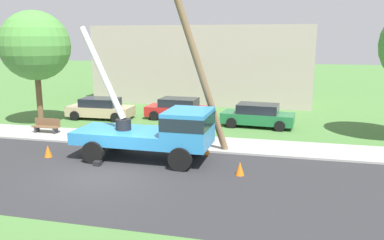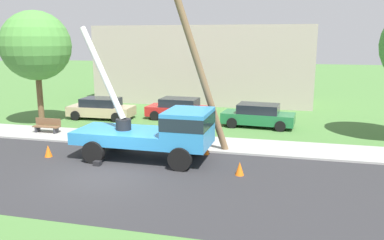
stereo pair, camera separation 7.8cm
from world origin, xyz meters
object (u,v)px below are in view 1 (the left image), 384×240
object	(u,v)px
parked_sedan_tan	(101,108)
parked_sedan_red	(179,109)
traffic_cone_ahead	(240,168)
traffic_cone_behind	(48,151)
traffic_cone_curbside	(205,149)
utility_truck	(161,130)
leaning_utility_pole	(197,60)
parked_sedan_green	(258,115)
roadside_tree_near	(35,46)
park_bench	(47,126)

from	to	relation	value
parked_sedan_tan	parked_sedan_red	xyz separation A→B (m)	(5.22, 1.15, 0.00)
traffic_cone_ahead	parked_sedan_red	xyz separation A→B (m)	(-5.35, 10.12, 0.43)
traffic_cone_behind	parked_sedan_tan	bearing A→B (deg)	100.63
traffic_cone_ahead	traffic_cone_curbside	size ratio (longest dim) A/B	1.00
traffic_cone_behind	parked_sedan_red	size ratio (longest dim) A/B	0.12
utility_truck	leaning_utility_pole	distance (m)	3.64
parked_sedan_green	roadside_tree_near	xyz separation A→B (m)	(-13.38, -2.76, 4.22)
traffic_cone_curbside	parked_sedan_tan	size ratio (longest dim) A/B	0.13
traffic_cone_ahead	traffic_cone_curbside	xyz separation A→B (m)	(-1.93, 2.48, 0.00)
traffic_cone_behind	parked_sedan_tan	size ratio (longest dim) A/B	0.13
parked_sedan_tan	traffic_cone_curbside	bearing A→B (deg)	-36.91
park_bench	roadside_tree_near	size ratio (longest dim) A/B	0.23
leaning_utility_pole	roadside_tree_near	world-z (taller)	leaning_utility_pole
traffic_cone_ahead	roadside_tree_near	world-z (taller)	roadside_tree_near
parked_sedan_red	traffic_cone_curbside	bearing A→B (deg)	-65.92
traffic_cone_curbside	traffic_cone_behind	bearing A→B (deg)	-163.16
traffic_cone_behind	parked_sedan_tan	xyz separation A→B (m)	(-1.62, 8.62, 0.43)
traffic_cone_behind	traffic_cone_curbside	size ratio (longest dim) A/B	1.00
traffic_cone_ahead	parked_sedan_tan	distance (m)	13.87
utility_truck	parked_sedan_tan	world-z (taller)	utility_truck
roadside_tree_near	traffic_cone_curbside	bearing A→B (deg)	-18.42
utility_truck	parked_sedan_green	world-z (taller)	utility_truck
traffic_cone_curbside	roadside_tree_near	world-z (taller)	roadside_tree_near
traffic_cone_ahead	roadside_tree_near	xyz separation A→B (m)	(-13.36, 6.29, 4.65)
traffic_cone_ahead	traffic_cone_behind	size ratio (longest dim) A/B	1.00
traffic_cone_ahead	parked_sedan_tan	bearing A→B (deg)	139.68
traffic_cone_curbside	roadside_tree_near	bearing A→B (deg)	161.58
parked_sedan_red	parked_sedan_green	bearing A→B (deg)	-11.36
traffic_cone_curbside	roadside_tree_near	xyz separation A→B (m)	(-11.43, 3.81, 4.65)
leaning_utility_pole	parked_sedan_green	distance (m)	7.71
parked_sedan_red	roadside_tree_near	world-z (taller)	roadside_tree_near
utility_truck	parked_sedan_red	xyz separation A→B (m)	(-1.63, 8.94, -0.70)
utility_truck	parked_sedan_red	bearing A→B (deg)	100.32
parked_sedan_green	park_bench	xyz separation A→B (m)	(-11.61, -4.82, -0.25)
parked_sedan_green	roadside_tree_near	bearing A→B (deg)	-168.36
traffic_cone_ahead	parked_sedan_red	distance (m)	11.46
traffic_cone_curbside	park_bench	world-z (taller)	park_bench
traffic_cone_behind	parked_sedan_red	world-z (taller)	parked_sedan_red
parked_sedan_green	roadside_tree_near	size ratio (longest dim) A/B	0.64
parked_sedan_green	park_bench	world-z (taller)	parked_sedan_green
utility_truck	roadside_tree_near	size ratio (longest dim) A/B	0.96
leaning_utility_pole	traffic_cone_ahead	world-z (taller)	leaning_utility_pole
traffic_cone_ahead	leaning_utility_pole	bearing A→B (deg)	131.49
utility_truck	traffic_cone_ahead	size ratio (longest dim) A/B	12.07
parked_sedan_green	traffic_cone_ahead	bearing A→B (deg)	-90.12
leaning_utility_pole	roadside_tree_near	distance (m)	11.50
park_bench	roadside_tree_near	xyz separation A→B (m)	(-1.77, 2.06, 4.47)
utility_truck	leaning_utility_pole	xyz separation A→B (m)	(1.29, 1.57, 3.02)
leaning_utility_pole	park_bench	world-z (taller)	leaning_utility_pole
parked_sedan_red	traffic_cone_ahead	bearing A→B (deg)	-62.16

